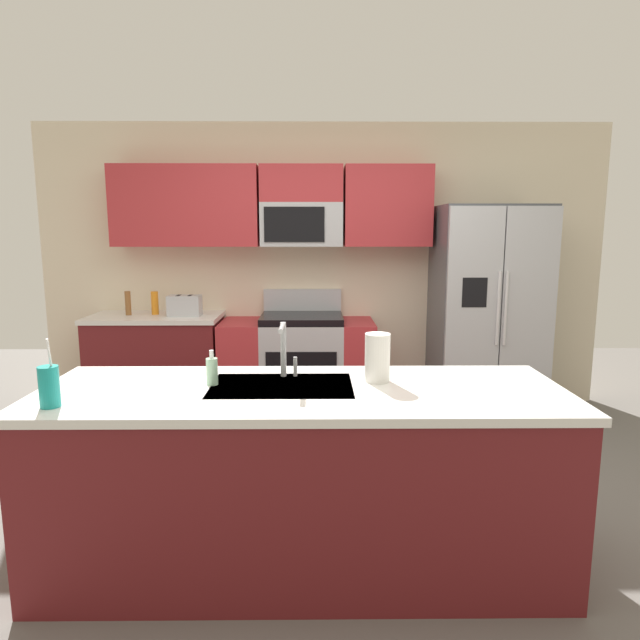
{
  "coord_description": "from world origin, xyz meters",
  "views": [
    {
      "loc": [
        -0.07,
        -2.96,
        1.64
      ],
      "look_at": [
        -0.04,
        0.6,
        1.05
      ],
      "focal_mm": 30.45,
      "sensor_mm": 36.0,
      "label": 1
    }
  ],
  "objects_px": {
    "sink_faucet": "(284,345)",
    "paper_towel_roll": "(377,358)",
    "pepper_mill": "(128,303)",
    "toaster": "(185,306)",
    "bottle_orange": "(155,303)",
    "range_oven": "(298,365)",
    "refrigerator": "(487,313)",
    "drink_cup_teal": "(49,386)",
    "soap_dispenser": "(212,371)"
  },
  "relations": [
    {
      "from": "sink_faucet",
      "to": "paper_towel_roll",
      "type": "bearing_deg",
      "value": -9.07
    },
    {
      "from": "pepper_mill",
      "to": "sink_faucet",
      "type": "xyz_separation_m",
      "value": [
        1.5,
        -2.09,
        0.06
      ]
    },
    {
      "from": "toaster",
      "to": "paper_towel_roll",
      "type": "bearing_deg",
      "value": -55.55
    },
    {
      "from": "bottle_orange",
      "to": "sink_faucet",
      "type": "height_order",
      "value": "sink_faucet"
    },
    {
      "from": "toaster",
      "to": "range_oven",
      "type": "bearing_deg",
      "value": 3.05
    },
    {
      "from": "range_oven",
      "to": "refrigerator",
      "type": "distance_m",
      "value": 1.73
    },
    {
      "from": "refrigerator",
      "to": "bottle_orange",
      "type": "height_order",
      "value": "refrigerator"
    },
    {
      "from": "refrigerator",
      "to": "paper_towel_roll",
      "type": "relative_size",
      "value": 7.71
    },
    {
      "from": "range_oven",
      "to": "bottle_orange",
      "type": "distance_m",
      "value": 1.39
    },
    {
      "from": "bottle_orange",
      "to": "paper_towel_roll",
      "type": "height_order",
      "value": "paper_towel_roll"
    },
    {
      "from": "toaster",
      "to": "sink_faucet",
      "type": "height_order",
      "value": "sink_faucet"
    },
    {
      "from": "sink_faucet",
      "to": "paper_towel_roll",
      "type": "distance_m",
      "value": 0.47
    },
    {
      "from": "bottle_orange",
      "to": "paper_towel_roll",
      "type": "relative_size",
      "value": 0.86
    },
    {
      "from": "toaster",
      "to": "bottle_orange",
      "type": "distance_m",
      "value": 0.3
    },
    {
      "from": "refrigerator",
      "to": "drink_cup_teal",
      "type": "relative_size",
      "value": 6.25
    },
    {
      "from": "drink_cup_teal",
      "to": "pepper_mill",
      "type": "bearing_deg",
      "value": 101.82
    },
    {
      "from": "toaster",
      "to": "drink_cup_teal",
      "type": "relative_size",
      "value": 0.95
    },
    {
      "from": "bottle_orange",
      "to": "soap_dispenser",
      "type": "relative_size",
      "value": 1.21
    },
    {
      "from": "refrigerator",
      "to": "sink_faucet",
      "type": "relative_size",
      "value": 6.56
    },
    {
      "from": "drink_cup_teal",
      "to": "sink_faucet",
      "type": "bearing_deg",
      "value": 25.32
    },
    {
      "from": "bottle_orange",
      "to": "soap_dispenser",
      "type": "distance_m",
      "value": 2.43
    },
    {
      "from": "range_oven",
      "to": "paper_towel_roll",
      "type": "xyz_separation_m",
      "value": [
        0.46,
        -2.16,
        0.58
      ]
    },
    {
      "from": "drink_cup_teal",
      "to": "range_oven",
      "type": "bearing_deg",
      "value": 69.26
    },
    {
      "from": "range_oven",
      "to": "toaster",
      "type": "relative_size",
      "value": 4.86
    },
    {
      "from": "soap_dispenser",
      "to": "paper_towel_roll",
      "type": "distance_m",
      "value": 0.81
    },
    {
      "from": "toaster",
      "to": "drink_cup_teal",
      "type": "bearing_deg",
      "value": -89.49
    },
    {
      "from": "range_oven",
      "to": "bottle_orange",
      "type": "relative_size",
      "value": 6.61
    },
    {
      "from": "sink_faucet",
      "to": "soap_dispenser",
      "type": "height_order",
      "value": "sink_faucet"
    },
    {
      "from": "bottle_orange",
      "to": "paper_towel_roll",
      "type": "bearing_deg",
      "value": -51.74
    },
    {
      "from": "pepper_mill",
      "to": "bottle_orange",
      "type": "relative_size",
      "value": 1.03
    },
    {
      "from": "range_oven",
      "to": "paper_towel_roll",
      "type": "distance_m",
      "value": 2.29
    },
    {
      "from": "drink_cup_teal",
      "to": "refrigerator",
      "type": "bearing_deg",
      "value": 43.28
    },
    {
      "from": "toaster",
      "to": "sink_faucet",
      "type": "distance_m",
      "value": 2.26
    },
    {
      "from": "toaster",
      "to": "paper_towel_roll",
      "type": "distance_m",
      "value": 2.56
    },
    {
      "from": "drink_cup_teal",
      "to": "paper_towel_roll",
      "type": "relative_size",
      "value": 1.23
    },
    {
      "from": "bottle_orange",
      "to": "paper_towel_roll",
      "type": "xyz_separation_m",
      "value": [
        1.73,
        -2.2,
        0.02
      ]
    },
    {
      "from": "bottle_orange",
      "to": "sink_faucet",
      "type": "relative_size",
      "value": 0.73
    },
    {
      "from": "bottle_orange",
      "to": "drink_cup_teal",
      "type": "relative_size",
      "value": 0.69
    },
    {
      "from": "range_oven",
      "to": "soap_dispenser",
      "type": "xyz_separation_m",
      "value": [
        -0.34,
        -2.21,
        0.53
      ]
    },
    {
      "from": "pepper_mill",
      "to": "refrigerator",
      "type": "bearing_deg",
      "value": -1.26
    },
    {
      "from": "refrigerator",
      "to": "sink_faucet",
      "type": "bearing_deg",
      "value": -129.49
    },
    {
      "from": "paper_towel_roll",
      "to": "range_oven",
      "type": "bearing_deg",
      "value": 102.06
    },
    {
      "from": "bottle_orange",
      "to": "soap_dispenser",
      "type": "bearing_deg",
      "value": -67.56
    },
    {
      "from": "soap_dispenser",
      "to": "range_oven",
      "type": "bearing_deg",
      "value": 81.2
    },
    {
      "from": "refrigerator",
      "to": "soap_dispenser",
      "type": "height_order",
      "value": "refrigerator"
    },
    {
      "from": "sink_faucet",
      "to": "soap_dispenser",
      "type": "xyz_separation_m",
      "value": [
        -0.34,
        -0.12,
        -0.1
      ]
    },
    {
      "from": "paper_towel_roll",
      "to": "refrigerator",
      "type": "bearing_deg",
      "value": 60.14
    },
    {
      "from": "paper_towel_roll",
      "to": "bottle_orange",
      "type": "bearing_deg",
      "value": 128.26
    },
    {
      "from": "bottle_orange",
      "to": "soap_dispenser",
      "type": "height_order",
      "value": "bottle_orange"
    },
    {
      "from": "paper_towel_roll",
      "to": "pepper_mill",
      "type": "bearing_deg",
      "value": 132.18
    }
  ]
}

